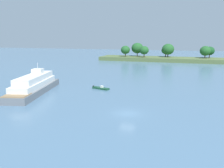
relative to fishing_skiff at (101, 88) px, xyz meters
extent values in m
plane|color=slate|center=(11.36, -17.00, -0.22)|extent=(400.00, 400.00, 0.00)
cube|color=#566B3D|center=(10.94, 76.75, 0.75)|extent=(78.11, 15.45, 1.93)
cylinder|color=#513823|center=(-15.26, 75.80, 2.51)|extent=(0.44, 0.44, 1.60)
ellipsoid|color=#235B28|center=(-15.26, 75.80, 5.26)|extent=(4.87, 4.87, 4.38)
cylinder|color=#513823|center=(-9.65, 79.89, 2.64)|extent=(0.44, 0.44, 1.85)
ellipsoid|color=#235B28|center=(-9.65, 79.89, 6.11)|extent=(6.35, 6.35, 5.72)
cylinder|color=#513823|center=(-4.55, 73.58, 2.59)|extent=(0.44, 0.44, 1.76)
ellipsoid|color=#235B28|center=(-4.55, 73.58, 5.36)|extent=(4.73, 4.73, 4.25)
cylinder|color=#513823|center=(5.60, 80.01, 2.55)|extent=(0.44, 0.44, 1.67)
ellipsoid|color=#194C23|center=(5.60, 80.01, 5.12)|extent=(4.35, 4.35, 3.92)
cylinder|color=#513823|center=(6.93, 78.94, 2.50)|extent=(0.44, 0.44, 1.58)
ellipsoid|color=#235B28|center=(6.93, 78.94, 5.80)|extent=(6.28, 6.28, 5.65)
cylinder|color=#513823|center=(25.20, 77.44, 2.47)|extent=(0.44, 0.44, 1.52)
ellipsoid|color=#235B28|center=(25.20, 77.44, 5.36)|extent=(5.31, 5.31, 4.78)
cylinder|color=#513823|center=(27.35, 80.53, 2.54)|extent=(0.44, 0.44, 1.65)
ellipsoid|color=#194C23|center=(27.35, 80.53, 5.26)|extent=(4.73, 4.73, 4.26)
cube|color=#19472D|center=(0.03, -0.01, -0.03)|extent=(4.59, 2.61, 0.38)
cube|color=white|center=(0.34, -0.11, 0.41)|extent=(0.68, 0.78, 0.50)
cube|color=black|center=(-2.21, 0.71, 0.06)|extent=(0.36, 0.39, 0.56)
cube|color=slate|center=(-12.65, -8.79, 0.50)|extent=(10.29, 22.53, 1.43)
cube|color=white|center=(-12.65, -8.79, 1.86)|extent=(8.37, 17.66, 1.30)
cube|color=white|center=(-12.75, -8.40, 3.16)|extent=(7.24, 15.38, 1.30)
cube|color=white|center=(-13.33, -6.12, 4.36)|extent=(2.78, 2.88, 1.10)
cube|color=#937551|center=(-10.48, -17.30, 1.29)|extent=(5.36, 4.95, 0.16)
cylinder|color=silver|center=(-13.33, -6.12, 5.61)|extent=(0.10, 0.10, 1.40)
camera|label=1|loc=(21.82, -55.72, 12.28)|focal=40.44mm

